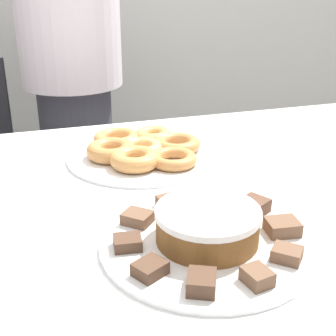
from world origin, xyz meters
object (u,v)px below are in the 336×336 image
plate_donuts (142,156)px  person_standing (72,71)px  frosted_cake (207,225)px  plate_cake (207,242)px

plate_donuts → person_standing: bearing=96.3°
frosted_cake → plate_donuts: bearing=90.8°
plate_cake → plate_donuts: size_ratio=0.99×
plate_donuts → frosted_cake: 0.45m
plate_cake → plate_donuts: same height
person_standing → frosted_cake: bearing=-85.7°
person_standing → plate_donuts: (0.08, -0.76, -0.08)m
person_standing → frosted_cake: (0.09, -1.20, -0.05)m
person_standing → plate_cake: size_ratio=4.18×
plate_cake → person_standing: bearing=94.3°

